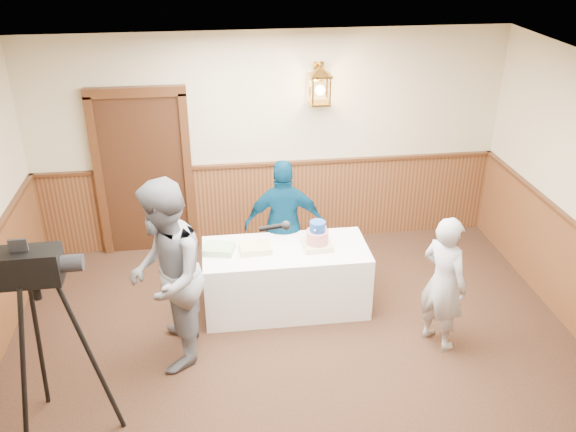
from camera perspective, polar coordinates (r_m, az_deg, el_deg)
The scene contains 10 objects.
ground at distance 5.61m, azimuth 2.48°, elevation -19.53°, with size 7.00×7.00×0.00m, color black.
room_shell at distance 5.00m, azimuth 1.33°, elevation -3.64°, with size 6.02×7.02×2.81m.
display_table at distance 6.83m, azimuth -0.22°, elevation -5.81°, with size 1.80×0.80×0.75m, color white.
tiered_cake at distance 6.61m, azimuth 2.76°, elevation -2.01°, with size 0.32×0.32×0.31m.
sheet_cake_yellow at distance 6.59m, azimuth -3.07°, elevation -3.01°, with size 0.34×0.26×0.07m, color #D6C680.
sheet_cake_green at distance 6.60m, azimuth -6.48°, elevation -3.08°, with size 0.32×0.25×0.07m, color #88BE86.
interviewer at distance 5.86m, azimuth -11.35°, elevation -5.59°, with size 1.54×0.96×1.93m.
baker at distance 6.30m, azimuth 14.34°, elevation -6.07°, with size 0.53×0.35×1.45m, color #A9AAAF.
assistant_p at distance 7.05m, azimuth -0.32°, elevation -0.81°, with size 0.93×0.39×1.58m, color #052E4B.
tv_camera_rig at distance 5.39m, azimuth -21.26°, elevation -12.30°, with size 0.71×0.66×1.82m.
Camera 1 is at (-0.74, -3.81, 4.05)m, focal length 38.00 mm.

